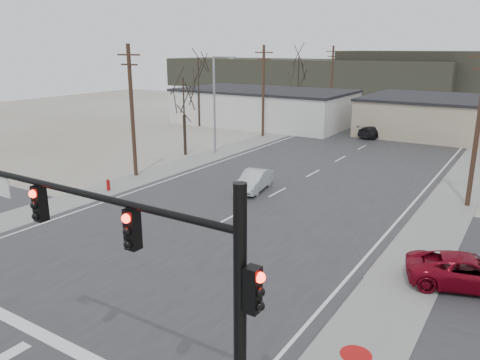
# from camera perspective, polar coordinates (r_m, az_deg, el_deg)

# --- Properties ---
(ground) EXTENTS (140.00, 140.00, 0.00)m
(ground) POSITION_cam_1_polar(r_m,az_deg,el_deg) (22.00, -13.18, -10.78)
(ground) COLOR #B8B7B3
(ground) RESTS_ON ground
(main_road) EXTENTS (18.00, 110.00, 0.05)m
(main_road) POSITION_cam_1_polar(r_m,az_deg,el_deg) (33.36, 5.39, -1.10)
(main_road) COLOR #2A2B2D
(main_road) RESTS_ON ground
(cross_road) EXTENTS (90.00, 10.00, 0.04)m
(cross_road) POSITION_cam_1_polar(r_m,az_deg,el_deg) (22.00, -13.19, -10.74)
(cross_road) COLOR #2A2B2D
(cross_road) RESTS_ON ground
(sidewalk_left) EXTENTS (3.00, 90.00, 0.06)m
(sidewalk_left) POSITION_cam_1_polar(r_m,az_deg,el_deg) (42.91, -4.17, 2.77)
(sidewalk_left) COLOR gray
(sidewalk_left) RESTS_ON ground
(sidewalk_right) EXTENTS (3.00, 90.00, 0.06)m
(sidewalk_right) POSITION_cam_1_polar(r_m,az_deg,el_deg) (35.06, 24.91, -1.70)
(sidewalk_right) COLOR gray
(sidewalk_right) RESTS_ON ground
(traffic_signal_mast) EXTENTS (8.95, 0.43, 7.20)m
(traffic_signal_mast) POSITION_cam_1_polar(r_m,az_deg,el_deg) (11.00, -8.58, -11.57)
(traffic_signal_mast) COLOR black
(traffic_signal_mast) RESTS_ON ground
(fire_hydrant) EXTENTS (0.24, 0.24, 0.87)m
(fire_hydrant) POSITION_cam_1_polar(r_m,az_deg,el_deg) (33.97, -15.77, -0.58)
(fire_hydrant) COLOR #A50C0C
(fire_hydrant) RESTS_ON ground
(building_left_far) EXTENTS (22.30, 12.30, 4.50)m
(building_left_far) POSITION_cam_1_polar(r_m,az_deg,el_deg) (61.98, 2.88, 8.92)
(building_left_far) COLOR silver
(building_left_far) RESTS_ON ground
(upole_left_b) EXTENTS (2.20, 0.30, 10.00)m
(upole_left_b) POSITION_cam_1_polar(r_m,az_deg,el_deg) (36.63, -13.04, 8.41)
(upole_left_b) COLOR #442C1F
(upole_left_b) RESTS_ON ground
(upole_left_c) EXTENTS (2.20, 0.30, 10.00)m
(upole_left_c) POSITION_cam_1_polar(r_m,az_deg,el_deg) (52.54, 2.86, 10.93)
(upole_left_c) COLOR #442C1F
(upole_left_c) RESTS_ON ground
(upole_left_d) EXTENTS (2.20, 0.30, 10.00)m
(upole_left_d) POSITION_cam_1_polar(r_m,az_deg,el_deg) (70.57, 11.13, 11.91)
(upole_left_d) COLOR #442C1F
(upole_left_d) RESTS_ON ground
(upole_right_a) EXTENTS (2.20, 0.30, 10.00)m
(upole_right_a) POSITION_cam_1_polar(r_m,az_deg,el_deg) (31.93, 27.06, 6.05)
(upole_right_a) COLOR #442C1F
(upole_right_a) RESTS_ON ground
(streetlight_main) EXTENTS (2.40, 0.25, 9.00)m
(streetlight_main) POSITION_cam_1_polar(r_m,az_deg,el_deg) (43.78, -2.94, 9.77)
(streetlight_main) COLOR gray
(streetlight_main) RESTS_ON ground
(tree_left_near) EXTENTS (3.30, 3.30, 7.35)m
(tree_left_near) POSITION_cam_1_polar(r_m,az_deg,el_deg) (43.51, -6.89, 9.82)
(tree_left_near) COLOR #2D221B
(tree_left_near) RESTS_ON ground
(tree_left_far) EXTENTS (3.96, 3.96, 8.82)m
(tree_left_far) POSITION_cam_1_polar(r_m,az_deg,el_deg) (66.01, 7.13, 12.75)
(tree_left_far) COLOR #2D221B
(tree_left_far) RESTS_ON ground
(tree_left_mid) EXTENTS (3.96, 3.96, 8.82)m
(tree_left_mid) POSITION_cam_1_polar(r_m,az_deg,el_deg) (59.94, -5.10, 12.51)
(tree_left_mid) COLOR #2D221B
(tree_left_mid) RESTS_ON ground
(hill_left) EXTENTS (70.00, 18.00, 7.00)m
(hill_left) POSITION_cam_1_polar(r_m,az_deg,el_deg) (116.65, 7.58, 12.66)
(hill_left) COLOR #333026
(hill_left) RESTS_ON ground
(sedan_crossing) EXTENTS (2.17, 4.42, 1.39)m
(sedan_crossing) POSITION_cam_1_polar(r_m,az_deg,el_deg) (32.71, 1.71, -0.07)
(sedan_crossing) COLOR #B3BABE
(sedan_crossing) RESTS_ON main_road
(car_far_a) EXTENTS (3.56, 5.31, 1.43)m
(car_far_a) POSITION_cam_1_polar(r_m,az_deg,el_deg) (54.54, 16.31, 5.77)
(car_far_a) COLOR black
(car_far_a) RESTS_ON main_road
(car_far_b) EXTENTS (2.26, 3.99, 1.28)m
(car_far_b) POSITION_cam_1_polar(r_m,az_deg,el_deg) (79.24, 17.21, 8.61)
(car_far_b) COLOR black
(car_far_b) RESTS_ON main_road
(car_parked_red) EXTENTS (5.40, 3.71, 1.37)m
(car_parked_red) POSITION_cam_1_polar(r_m,az_deg,el_deg) (21.97, 26.07, -10.02)
(car_parked_red) COLOR maroon
(car_parked_red) RESTS_ON parking_lot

